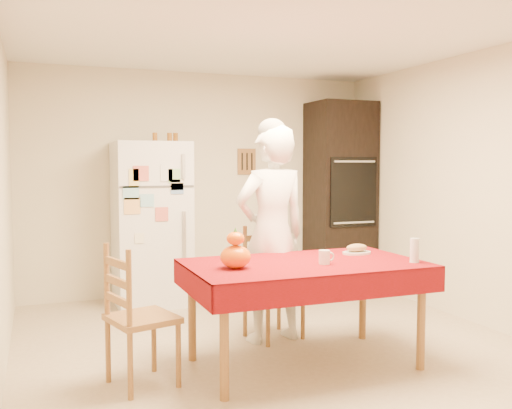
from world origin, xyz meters
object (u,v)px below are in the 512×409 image
chair_left (133,311)px  coffee_mug (324,257)px  pumpkin_lower (235,257)px  oven_cabinet (340,195)px  seated_woman (272,234)px  refrigerator (151,223)px  wine_glass (415,250)px  dining_table (304,272)px  chair_far (269,277)px  bread_plate (357,253)px

chair_left → coffee_mug: (1.33, -0.15, 0.30)m
pumpkin_lower → oven_cabinet: bearing=47.5°
chair_left → pumpkin_lower: (0.69, -0.07, 0.33)m
chair_left → pumpkin_lower: 0.77m
pumpkin_lower → seated_woman: bearing=50.6°
refrigerator → seated_woman: 1.76m
seated_woman → wine_glass: seated_woman is taller
refrigerator → dining_table: bearing=-73.0°
oven_cabinet → coffee_mug: (-1.50, -2.41, -0.29)m
dining_table → pumpkin_lower: size_ratio=8.01×
oven_cabinet → chair_far: 2.27m
chair_left → wine_glass: size_ratio=5.40×
dining_table → chair_far: 0.77m
chair_far → pumpkin_lower: 1.03m
chair_far → pumpkin_lower: chair_far is taller
coffee_mug → bread_plate: bearing=34.5°
coffee_mug → bread_plate: 0.56m
coffee_mug → wine_glass: (0.64, -0.17, 0.04)m
pumpkin_lower → bread_plate: 1.13m
refrigerator → wine_glass: bearing=-60.6°
pumpkin_lower → bread_plate: (1.10, 0.23, -0.07)m
refrigerator → oven_cabinet: size_ratio=0.77×
chair_left → seated_woman: seated_woman is taller
chair_far → wine_glass: (0.71, -1.04, 0.34)m
refrigerator → wine_glass: size_ratio=9.66×
chair_far → dining_table: bearing=-105.5°
coffee_mug → dining_table: bearing=128.2°
refrigerator → wine_glass: 2.91m
refrigerator → coffee_mug: size_ratio=17.00×
chair_left → seated_woman: size_ratio=0.53×
wine_glass → bread_plate: bearing=111.2°
pumpkin_lower → wine_glass: size_ratio=1.21×
seated_woman → coffee_mug: 0.76m
chair_far → bread_plate: size_ratio=3.96×
refrigerator → coffee_mug: bearing=-71.7°
refrigerator → coffee_mug: (0.78, -2.37, -0.04)m
dining_table → wine_glass: wine_glass is taller
chair_far → bread_plate: chair_far is taller
pumpkin_lower → coffee_mug: bearing=-7.1°
wine_glass → bread_plate: size_ratio=0.73×
oven_cabinet → chair_far: bearing=-135.2°
dining_table → seated_woman: 0.66m
refrigerator → dining_table: (0.69, -2.24, -0.16)m
coffee_mug → pumpkin_lower: size_ratio=0.47×
refrigerator → chair_far: bearing=-64.3°
seated_woman → dining_table: bearing=82.5°
refrigerator → wine_glass: refrigerator is taller
refrigerator → chair_far: size_ratio=1.79×
oven_cabinet → seated_woman: oven_cabinet is taller
chair_left → bread_plate: (1.79, 0.16, 0.26)m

